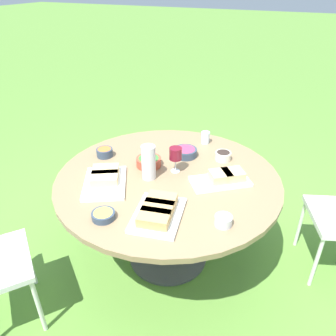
{
  "coord_description": "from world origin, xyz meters",
  "views": [
    {
      "loc": [
        -0.76,
        1.65,
        1.86
      ],
      "look_at": [
        0.0,
        0.0,
        0.78
      ],
      "focal_mm": 35.0,
      "sensor_mm": 36.0,
      "label": 1
    }
  ],
  "objects": [
    {
      "name": "cup_water_near",
      "position": [
        -0.06,
        -0.56,
        0.77
      ],
      "size": [
        0.07,
        0.07,
        0.09
      ],
      "color": "silver",
      "rests_on": "dining_table"
    },
    {
      "name": "platter_charcuterie",
      "position": [
        -0.12,
        0.4,
        0.75
      ],
      "size": [
        0.32,
        0.39,
        0.07
      ],
      "color": "white",
      "rests_on": "dining_table"
    },
    {
      "name": "bowl_roasted_veg",
      "position": [
        0.53,
        -0.05,
        0.75
      ],
      "size": [
        0.12,
        0.12,
        0.06
      ],
      "color": "#334256",
      "rests_on": "dining_table"
    },
    {
      "name": "platter_bread_main",
      "position": [
        -0.35,
        -0.08,
        0.75
      ],
      "size": [
        0.4,
        0.37,
        0.08
      ],
      "color": "white",
      "rests_on": "dining_table"
    },
    {
      "name": "bowl_fries",
      "position": [
        0.14,
        0.54,
        0.74
      ],
      "size": [
        0.13,
        0.13,
        0.04
      ],
      "color": "#334256",
      "rests_on": "dining_table"
    },
    {
      "name": "bowl_dip_red",
      "position": [
        -0.0,
        -0.3,
        0.75
      ],
      "size": [
        0.17,
        0.17,
        0.06
      ],
      "color": "#334256",
      "rests_on": "dining_table"
    },
    {
      "name": "bowl_salad",
      "position": [
        0.18,
        -0.07,
        0.75
      ],
      "size": [
        0.17,
        0.17,
        0.06
      ],
      "color": "#B74733",
      "rests_on": "dining_table"
    },
    {
      "name": "platter_sandwich_side",
      "position": [
        0.33,
        0.24,
        0.75
      ],
      "size": [
        0.4,
        0.45,
        0.07
      ],
      "color": "white",
      "rests_on": "dining_table"
    },
    {
      "name": "wine_glass",
      "position": [
        -0.02,
        -0.07,
        0.85
      ],
      "size": [
        0.08,
        0.08,
        0.17
      ],
      "color": "silver",
      "rests_on": "dining_table"
    },
    {
      "name": "bowl_olives",
      "position": [
        -0.26,
        -0.36,
        0.75
      ],
      "size": [
        0.11,
        0.11,
        0.06
      ],
      "color": "beige",
      "rests_on": "dining_table"
    },
    {
      "name": "ground_plane",
      "position": [
        0.0,
        0.0,
        0.0
      ],
      "size": [
        40.0,
        40.0,
        0.0
      ],
      "primitive_type": "plane",
      "color": "#5B8C38"
    },
    {
      "name": "dining_table",
      "position": [
        0.0,
        0.0,
        0.62
      ],
      "size": [
        1.46,
        1.46,
        0.72
      ],
      "color": "#4C4C51",
      "rests_on": "ground_plane"
    },
    {
      "name": "water_pitcher",
      "position": [
        0.1,
        0.07,
        0.83
      ],
      "size": [
        0.1,
        0.09,
        0.23
      ],
      "color": "silver",
      "rests_on": "dining_table"
    },
    {
      "name": "bowl_dip_cream",
      "position": [
        -0.47,
        0.32,
        0.75
      ],
      "size": [
        0.09,
        0.09,
        0.06
      ],
      "color": "silver",
      "rests_on": "dining_table"
    }
  ]
}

